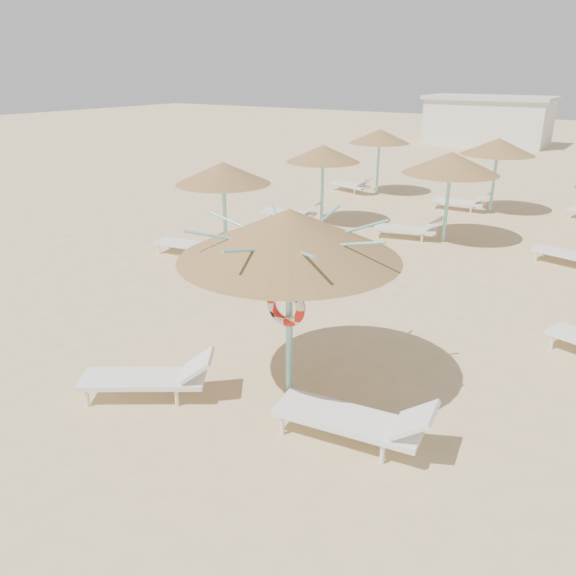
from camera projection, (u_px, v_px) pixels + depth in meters
The scene contains 6 objects.
ground at pixel (262, 388), 9.38m from camera, with size 120.00×120.00×0.00m, color #DEBA87.
main_palapa at pixel (289, 235), 8.38m from camera, with size 3.41×3.41×3.06m.
lounger_main_a at pixel (152, 377), 8.98m from camera, with size 2.12×1.71×0.77m.
lounger_main_b at pixel (357, 419), 7.86m from camera, with size 2.34×0.98×0.82m.
palapa_field at pixel (479, 163), 16.88m from camera, with size 14.20×13.80×2.72m.
service_hut at pixel (488, 120), 39.02m from camera, with size 8.40×4.40×3.25m.
Camera 1 is at (4.86, -6.52, 4.97)m, focal length 35.00 mm.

